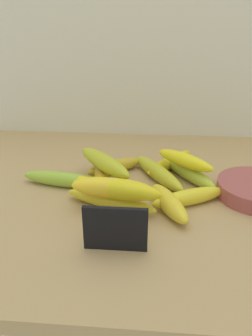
% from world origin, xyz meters
% --- Properties ---
extents(counter_top, '(1.10, 0.76, 0.03)m').
position_xyz_m(counter_top, '(0.00, 0.00, 0.01)').
color(counter_top, tan).
rests_on(counter_top, ground).
extents(back_wall, '(1.30, 0.02, 0.70)m').
position_xyz_m(back_wall, '(0.00, 0.39, 0.35)').
color(back_wall, beige).
rests_on(back_wall, ground).
extents(chalkboard_sign, '(0.11, 0.02, 0.08)m').
position_xyz_m(chalkboard_sign, '(-0.03, -0.22, 0.07)').
color(chalkboard_sign, black).
rests_on(chalkboard_sign, counter_top).
extents(banana_0, '(0.10, 0.15, 0.04)m').
position_xyz_m(banana_0, '(0.06, -0.09, 0.05)').
color(banana_0, yellow).
rests_on(banana_0, counter_top).
extents(banana_1, '(0.17, 0.14, 0.03)m').
position_xyz_m(banana_1, '(-0.10, -0.03, 0.05)').
color(banana_1, yellow).
rests_on(banana_1, counter_top).
extents(banana_2, '(0.17, 0.11, 0.03)m').
position_xyz_m(banana_2, '(0.10, -0.06, 0.05)').
color(banana_2, yellow).
rests_on(banana_2, counter_top).
extents(banana_3, '(0.15, 0.12, 0.03)m').
position_xyz_m(banana_3, '(-0.07, 0.08, 0.05)').
color(banana_3, gold).
rests_on(banana_3, counter_top).
extents(banana_4, '(0.14, 0.17, 0.03)m').
position_xyz_m(banana_4, '(0.07, 0.12, 0.05)').
color(banana_4, yellow).
rests_on(banana_4, counter_top).
extents(banana_5, '(0.20, 0.07, 0.04)m').
position_xyz_m(banana_5, '(-0.18, -0.00, 0.05)').
color(banana_5, '#92BA34').
rests_on(banana_5, counter_top).
extents(banana_6, '(0.20, 0.10, 0.03)m').
position_xyz_m(banana_6, '(-0.06, -0.09, 0.05)').
color(banana_6, gold).
rests_on(banana_6, counter_top).
extents(banana_7, '(0.14, 0.19, 0.04)m').
position_xyz_m(banana_7, '(0.04, 0.05, 0.05)').
color(banana_7, gold).
rests_on(banana_7, counter_top).
extents(banana_8, '(0.14, 0.19, 0.04)m').
position_xyz_m(banana_8, '(0.11, 0.07, 0.05)').
color(banana_8, '#B3C634').
rests_on(banana_8, counter_top).
extents(banana_9, '(0.07, 0.18, 0.03)m').
position_xyz_m(banana_9, '(-0.10, 0.04, 0.05)').
color(banana_9, gold).
rests_on(banana_9, counter_top).
extents(banana_10, '(0.17, 0.05, 0.04)m').
position_xyz_m(banana_10, '(-0.05, -0.10, 0.08)').
color(banana_10, yellow).
rests_on(banana_10, banana_6).
extents(banana_11, '(0.19, 0.08, 0.04)m').
position_xyz_m(banana_11, '(-0.05, -0.10, 0.08)').
color(banana_11, yellow).
rests_on(banana_11, banana_6).
extents(banana_12, '(0.14, 0.13, 0.03)m').
position_xyz_m(banana_12, '(0.10, 0.05, 0.08)').
color(banana_12, yellow).
rests_on(banana_12, banana_8).
extents(banana_13, '(0.16, 0.17, 0.04)m').
position_xyz_m(banana_13, '(-0.09, 0.03, 0.08)').
color(banana_13, gold).
rests_on(banana_13, banana_9).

